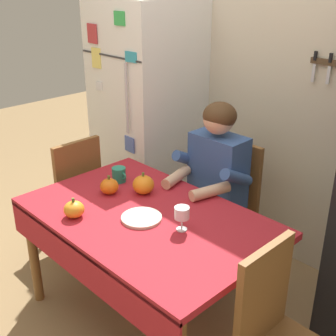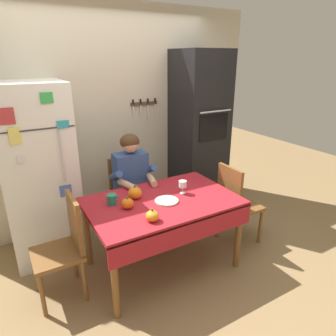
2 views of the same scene
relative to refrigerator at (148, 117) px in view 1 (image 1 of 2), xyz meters
name	(u,v)px [view 1 (image 1 of 2)]	position (x,y,z in m)	size (l,w,h in m)	color
ground_plane	(137,327)	(0.95, -0.96, -0.90)	(10.00, 10.00, 0.00)	#93754C
back_wall_assembly	(289,80)	(1.00, 0.39, 0.40)	(3.70, 0.13, 2.60)	beige
refrigerator	(148,117)	(0.00, 0.00, 0.00)	(0.68, 0.71, 1.80)	white
dining_table	(144,229)	(0.95, -0.88, -0.24)	(1.40, 0.90, 0.74)	brown
chair_behind_person	(227,202)	(0.91, -0.09, -0.39)	(0.40, 0.40, 0.93)	brown
seated_person	(211,181)	(0.91, -0.28, -0.16)	(0.47, 0.55, 1.25)	#38384C
chair_left_side	(73,193)	(0.05, -0.78, -0.39)	(0.40, 0.40, 0.93)	brown
coffee_mug	(119,175)	(0.51, -0.71, -0.11)	(0.12, 0.09, 0.09)	#237F66
wine_glass	(182,214)	(1.20, -0.84, -0.06)	(0.08, 0.08, 0.13)	white
pumpkin_large	(109,186)	(0.60, -0.85, -0.11)	(0.11, 0.11, 0.12)	orange
pumpkin_medium	(143,185)	(0.74, -0.70, -0.10)	(0.13, 0.13, 0.14)	orange
pumpkin_small	(74,209)	(0.69, -1.16, -0.11)	(0.11, 0.11, 0.11)	orange
serving_tray	(141,218)	(0.97, -0.91, -0.15)	(0.22, 0.22, 0.02)	beige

